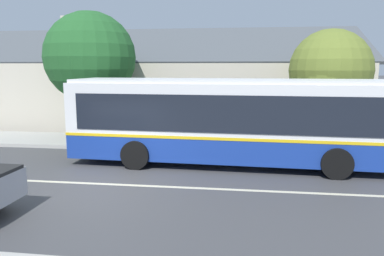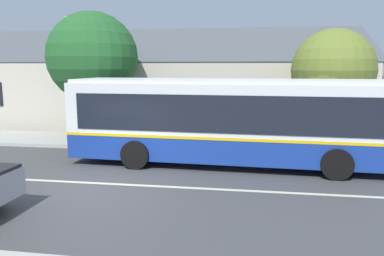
% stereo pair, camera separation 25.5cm
% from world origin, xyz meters
% --- Properties ---
extents(ground_plane, '(300.00, 300.00, 0.00)m').
position_xyz_m(ground_plane, '(0.00, 0.00, 0.00)').
color(ground_plane, '#424244').
extents(sidewalk_far, '(60.00, 3.00, 0.15)m').
position_xyz_m(sidewalk_far, '(0.00, 6.00, 0.07)').
color(sidewalk_far, '#ADAAA3').
rests_on(sidewalk_far, ground).
extents(lane_divider_stripe, '(60.00, 0.16, 0.01)m').
position_xyz_m(lane_divider_stripe, '(0.00, 0.00, 0.00)').
color(lane_divider_stripe, beige).
rests_on(lane_divider_stripe, ground).
extents(community_building, '(24.22, 10.53, 6.93)m').
position_xyz_m(community_building, '(-1.55, 13.53, 1.98)').
color(community_building, beige).
rests_on(community_building, ground).
extents(transit_bus, '(11.53, 3.08, 3.08)m').
position_xyz_m(transit_bus, '(3.52, 2.90, 1.66)').
color(transit_bus, navy).
rests_on(transit_bus, ground).
extents(bench_by_building, '(1.84, 0.51, 0.94)m').
position_xyz_m(bench_by_building, '(-1.86, 5.81, 0.58)').
color(bench_by_building, brown).
rests_on(bench_by_building, sidewalk_far).
extents(street_tree_primary, '(3.55, 3.55, 5.14)m').
position_xyz_m(street_tree_primary, '(7.66, 6.54, 3.21)').
color(street_tree_primary, '#4C3828').
rests_on(street_tree_primary, ground).
extents(street_tree_secondary, '(4.23, 4.23, 6.07)m').
position_xyz_m(street_tree_secondary, '(-3.15, 6.52, 3.94)').
color(street_tree_secondary, '#4C3828').
rests_on(street_tree_secondary, ground).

